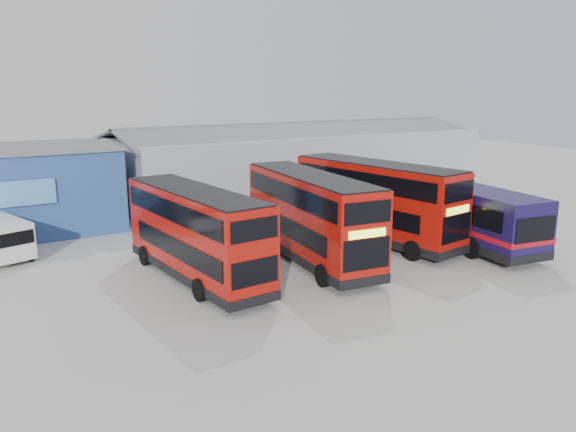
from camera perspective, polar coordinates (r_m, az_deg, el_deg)
The scene contains 7 objects.
ground_plane at distance 27.25m, azimuth 9.43°, elevation -5.73°, with size 120.00×120.00×0.00m, color #9F9F9A.
office_block at distance 37.98m, azimuth -26.44°, elevation 2.41°, with size 12.30×8.32×5.12m.
maintenance_shed at distance 47.08m, azimuth 0.98°, elevation 5.60°, with size 30.50×12.00×5.89m.
double_decker_left at distance 25.76m, azimuth -9.33°, elevation -1.94°, with size 3.14×10.13×4.22m.
double_decker_centre at distance 28.16m, azimuth 2.30°, elevation -0.25°, with size 3.79×10.76×4.46m.
double_decker_right at distance 32.10m, azimuth 8.90°, elevation 1.34°, with size 3.99×11.01×4.56m.
single_decker_blue at distance 33.56m, azimuth 16.31°, elevation 0.39°, with size 4.63×12.47×3.31m.
Camera 1 is at (-17.10, -19.37, 8.67)m, focal length 35.00 mm.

